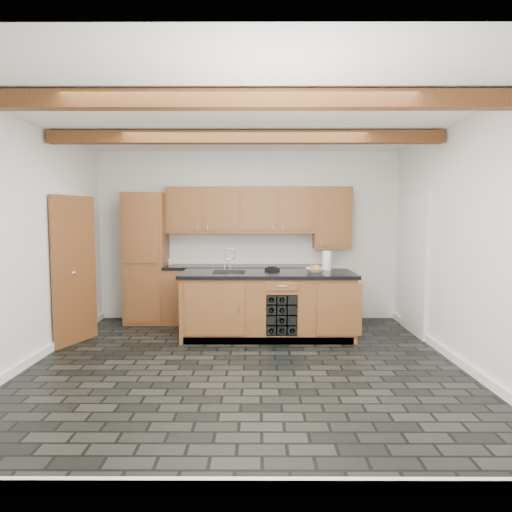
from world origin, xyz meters
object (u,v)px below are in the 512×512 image
at_px(island, 268,304).
at_px(paper_towel, 327,261).
at_px(fruit_bowl, 315,270).
at_px(kitchen_scale, 272,269).

bearing_deg(island, paper_towel, 16.50).
relative_size(fruit_bowl, paper_towel, 0.95).
height_order(island, paper_towel, paper_towel).
bearing_deg(kitchen_scale, paper_towel, 24.01).
height_order(island, kitchen_scale, kitchen_scale).
height_order(island, fruit_bowl, fruit_bowl).
bearing_deg(paper_towel, fruit_bowl, -124.19).
bearing_deg(kitchen_scale, island, -87.87).
relative_size(island, kitchen_scale, 11.03).
bearing_deg(kitchen_scale, fruit_bowl, -1.90).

